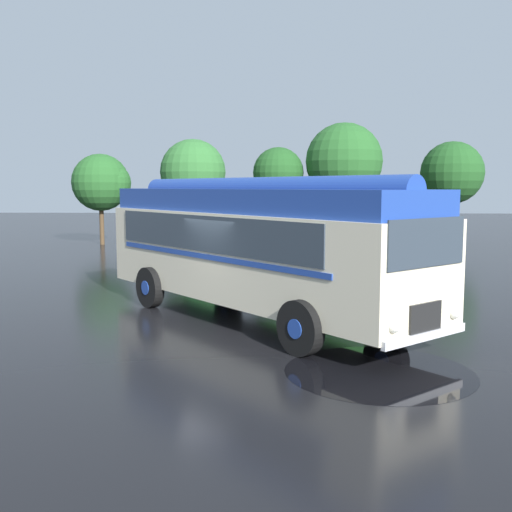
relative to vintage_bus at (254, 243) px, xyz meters
name	(u,v)px	position (x,y,z in m)	size (l,w,h in m)	color
ground_plane	(234,322)	(-0.47, -0.30, -1.89)	(120.00, 120.00, 0.00)	black
vintage_bus	(254,243)	(0.00, 0.00, 0.00)	(8.43, 9.23, 3.49)	beige
car_near_left	(205,238)	(-2.86, 13.36, -1.05)	(2.21, 4.32, 1.66)	#144C28
car_mid_left	(266,237)	(-0.03, 14.03, -1.05)	(2.00, 4.22, 1.66)	black
car_mid_right	(323,238)	(2.66, 13.56, -1.05)	(2.23, 4.33, 1.66)	#144C28
car_far_right	(388,239)	(5.67, 13.37, -1.05)	(2.16, 4.30, 1.66)	black
tree_far_left	(103,183)	(-9.28, 18.91, 1.59)	(3.32, 3.20, 5.10)	#4C3823
tree_left_of_centre	(192,171)	(-4.49, 20.33, 2.25)	(3.81, 3.81, 6.00)	#4C3823
tree_centre	(279,174)	(0.61, 19.73, 2.09)	(2.88, 2.88, 5.49)	#4C3823
tree_right_of_centre	(346,162)	(4.35, 19.58, 2.75)	(4.31, 4.31, 6.83)	#4C3823
tree_far_right	(453,172)	(10.27, 19.47, 2.16)	(3.47, 3.47, 5.77)	#4C3823
puddle_patch	(379,372)	(2.40, -4.18, -1.89)	(3.36, 3.36, 0.01)	black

